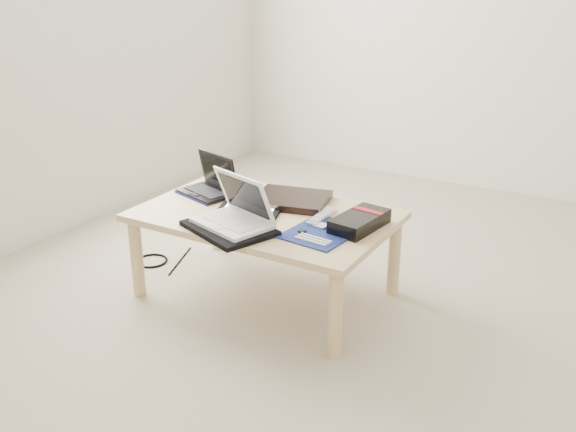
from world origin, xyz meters
The scene contains 13 objects.
ground centered at (0.00, 0.00, 0.00)m, with size 4.00×4.00×0.00m, color beige.
coffee_table centered at (-0.60, -0.03, 0.35)m, with size 1.10×0.70×0.40m.
book centered at (-0.56, 0.14, 0.42)m, with size 0.38×0.34×0.03m.
netbook centered at (-0.96, 0.06, 0.44)m, with size 0.30×0.26×0.19m.
tablet centered at (-0.67, -0.04, 0.41)m, with size 0.33×0.29×0.01m.
remote centered at (-0.35, 0.04, 0.41)m, with size 0.06×0.22×0.02m.
neoprene_sleeve centered at (-0.62, -0.27, 0.41)m, with size 0.36×0.26×0.02m, color black.
white_laptop centered at (-0.61, -0.23, 0.46)m, with size 0.36×0.30×0.21m.
motherboard centered at (-0.28, -0.10, 0.40)m, with size 0.28×0.34×0.01m.
gpu_box centered at (-0.17, 0.02, 0.43)m, with size 0.17×0.30×0.06m.
cable_coil centered at (-0.66, -0.08, 0.41)m, with size 0.09×0.09×0.01m, color black.
floor_cable_coil centered at (-1.29, -0.04, 0.01)m, with size 0.16×0.16×0.01m, color black.
floor_cable_trail centered at (-1.16, 0.04, 0.00)m, with size 0.01×0.01×0.33m, color black.
Camera 1 is at (0.82, -2.25, 1.42)m, focal length 40.00 mm.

